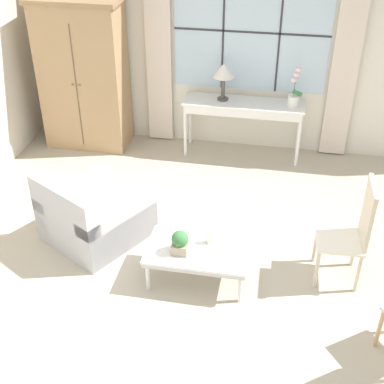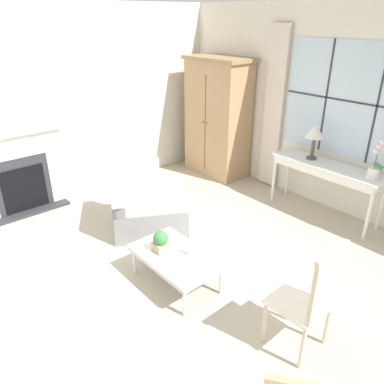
% 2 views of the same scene
% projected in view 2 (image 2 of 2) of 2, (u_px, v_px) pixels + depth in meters
% --- Properties ---
extents(ground_plane, '(14.00, 14.00, 0.00)m').
position_uv_depth(ground_plane, '(174.00, 297.00, 3.84)').
color(ground_plane, '#B2A893').
extents(wall_back_windowed, '(7.20, 0.14, 2.80)m').
position_uv_depth(wall_back_windowed, '(349.00, 115.00, 5.01)').
color(wall_back_windowed, silver).
rests_on(wall_back_windowed, ground_plane).
extents(wall_left, '(0.06, 7.20, 2.80)m').
position_uv_depth(wall_left, '(80.00, 103.00, 5.66)').
color(wall_left, silver).
rests_on(wall_left, ground_plane).
extents(fireplace, '(0.34, 1.33, 2.13)m').
position_uv_depth(fireplace, '(18.00, 165.00, 5.24)').
color(fireplace, '#2D2D33').
rests_on(fireplace, ground_plane).
extents(armoire, '(1.17, 0.63, 2.00)m').
position_uv_depth(armoire, '(217.00, 118.00, 6.44)').
color(armoire, tan).
rests_on(armoire, ground_plane).
extents(console_table, '(1.57, 0.43, 0.76)m').
position_uv_depth(console_table, '(327.00, 170.00, 5.16)').
color(console_table, white).
rests_on(console_table, ground_plane).
extents(table_lamp, '(0.27, 0.27, 0.49)m').
position_uv_depth(table_lamp, '(315.00, 133.00, 5.17)').
color(table_lamp, '#4C4742').
rests_on(table_lamp, console_table).
extents(potted_orchid, '(0.18, 0.14, 0.53)m').
position_uv_depth(potted_orchid, '(375.00, 165.00, 4.61)').
color(potted_orchid, white).
rests_on(potted_orchid, console_table).
extents(armchair_upholstered, '(1.23, 1.25, 0.80)m').
position_uv_depth(armchair_upholstered, '(146.00, 209.00, 5.01)').
color(armchair_upholstered, '#B2B2B7').
rests_on(armchair_upholstered, ground_plane).
extents(side_chair_wooden, '(0.45, 0.45, 1.07)m').
position_uv_depth(side_chair_wooden, '(313.00, 296.00, 2.99)').
color(side_chair_wooden, white).
rests_on(side_chair_wooden, ground_plane).
extents(coffee_table, '(0.97, 0.58, 0.36)m').
position_uv_depth(coffee_table, '(176.00, 258.00, 3.91)').
color(coffee_table, silver).
rests_on(coffee_table, ground_plane).
extents(potted_plant_small, '(0.16, 0.16, 0.23)m').
position_uv_depth(potted_plant_small, '(161.00, 241.00, 3.91)').
color(potted_plant_small, tan).
rests_on(potted_plant_small, coffee_table).
extents(pillar_candle, '(0.09, 0.09, 0.15)m').
position_uv_depth(pillar_candle, '(190.00, 249.00, 3.86)').
color(pillar_candle, silver).
rests_on(pillar_candle, coffee_table).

